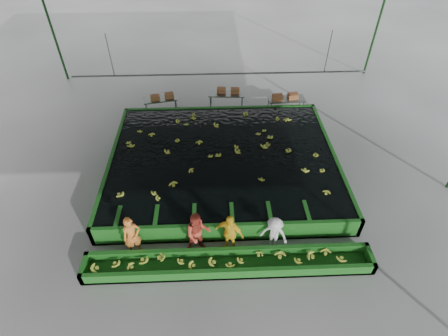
{
  "coord_description": "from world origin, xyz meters",
  "views": [
    {
      "loc": [
        -0.44,
        -10.37,
        10.74
      ],
      "look_at": [
        0.0,
        0.5,
        1.0
      ],
      "focal_mm": 28.0,
      "sensor_mm": 36.0,
      "label": 1
    }
  ],
  "objects_px": {
    "worker_a": "(132,236)",
    "packing_table_left": "(161,105)",
    "worker_c": "(229,233)",
    "flotation_tank": "(223,162)",
    "sorting_trough": "(229,263)",
    "packing_table_mid": "(226,100)",
    "box_stack_right": "(285,99)",
    "worker_b": "(198,233)",
    "box_stack_left": "(162,99)",
    "worker_d": "(274,234)",
    "box_stack_mid": "(228,93)",
    "packing_table_right": "(285,106)"
  },
  "relations": [
    {
      "from": "worker_a",
      "to": "packing_table_left",
      "type": "distance_m",
      "value": 9.35
    },
    {
      "from": "worker_c",
      "to": "flotation_tank",
      "type": "bearing_deg",
      "value": 115.0
    },
    {
      "from": "sorting_trough",
      "to": "packing_table_mid",
      "type": "bearing_deg",
      "value": 87.87
    },
    {
      "from": "worker_c",
      "to": "box_stack_right",
      "type": "xyz_separation_m",
      "value": [
        3.48,
        8.88,
        0.02
      ]
    },
    {
      "from": "packing_table_mid",
      "to": "flotation_tank",
      "type": "bearing_deg",
      "value": -94.15
    },
    {
      "from": "flotation_tank",
      "to": "worker_b",
      "type": "relative_size",
      "value": 5.39
    },
    {
      "from": "worker_b",
      "to": "packing_table_left",
      "type": "height_order",
      "value": "worker_b"
    },
    {
      "from": "flotation_tank",
      "to": "box_stack_left",
      "type": "distance_m",
      "value": 5.92
    },
    {
      "from": "worker_d",
      "to": "box_stack_right",
      "type": "height_order",
      "value": "worker_d"
    },
    {
      "from": "sorting_trough",
      "to": "worker_c",
      "type": "distance_m",
      "value": 1.02
    },
    {
      "from": "packing_table_mid",
      "to": "box_stack_left",
      "type": "xyz_separation_m",
      "value": [
        -3.52,
        -0.35,
        0.38
      ]
    },
    {
      "from": "worker_d",
      "to": "box_stack_right",
      "type": "distance_m",
      "value": 9.08
    },
    {
      "from": "packing_table_mid",
      "to": "box_stack_right",
      "type": "distance_m",
      "value": 3.27
    },
    {
      "from": "worker_c",
      "to": "worker_d",
      "type": "height_order",
      "value": "worker_c"
    },
    {
      "from": "worker_d",
      "to": "packing_table_mid",
      "type": "bearing_deg",
      "value": 119.72
    },
    {
      "from": "packing_table_mid",
      "to": "box_stack_mid",
      "type": "height_order",
      "value": "box_stack_mid"
    },
    {
      "from": "box_stack_mid",
      "to": "box_stack_right",
      "type": "relative_size",
      "value": 0.89
    },
    {
      "from": "worker_b",
      "to": "box_stack_right",
      "type": "bearing_deg",
      "value": 51.85
    },
    {
      "from": "packing_table_mid",
      "to": "packing_table_right",
      "type": "xyz_separation_m",
      "value": [
        3.24,
        -0.72,
        0.0
      ]
    },
    {
      "from": "worker_b",
      "to": "packing_table_mid",
      "type": "height_order",
      "value": "worker_b"
    },
    {
      "from": "worker_a",
      "to": "worker_c",
      "type": "relative_size",
      "value": 0.99
    },
    {
      "from": "worker_c",
      "to": "worker_d",
      "type": "bearing_deg",
      "value": 24.25
    },
    {
      "from": "packing_table_left",
      "to": "box_stack_left",
      "type": "bearing_deg",
      "value": -13.46
    },
    {
      "from": "flotation_tank",
      "to": "box_stack_left",
      "type": "relative_size",
      "value": 7.95
    },
    {
      "from": "worker_c",
      "to": "sorting_trough",
      "type": "bearing_deg",
      "value": -69.77
    },
    {
      "from": "flotation_tank",
      "to": "box_stack_mid",
      "type": "height_order",
      "value": "box_stack_mid"
    },
    {
      "from": "worker_b",
      "to": "packing_table_mid",
      "type": "bearing_deg",
      "value": 70.7
    },
    {
      "from": "worker_d",
      "to": "box_stack_left",
      "type": "bearing_deg",
      "value": 139.5
    },
    {
      "from": "box_stack_left",
      "to": "box_stack_mid",
      "type": "relative_size",
      "value": 1.02
    },
    {
      "from": "sorting_trough",
      "to": "box_stack_left",
      "type": "height_order",
      "value": "box_stack_left"
    },
    {
      "from": "worker_d",
      "to": "packing_table_right",
      "type": "bearing_deg",
      "value": 99.81
    },
    {
      "from": "packing_table_left",
      "to": "sorting_trough",
      "type": "bearing_deg",
      "value": -72.14
    },
    {
      "from": "sorting_trough",
      "to": "worker_b",
      "type": "bearing_deg",
      "value": 142.53
    },
    {
      "from": "flotation_tank",
      "to": "box_stack_right",
      "type": "height_order",
      "value": "box_stack_right"
    },
    {
      "from": "worker_d",
      "to": "box_stack_mid",
      "type": "bearing_deg",
      "value": 119.09
    },
    {
      "from": "worker_c",
      "to": "worker_d",
      "type": "distance_m",
      "value": 1.59
    },
    {
      "from": "flotation_tank",
      "to": "sorting_trough",
      "type": "bearing_deg",
      "value": -90.0
    },
    {
      "from": "worker_b",
      "to": "box_stack_left",
      "type": "bearing_deg",
      "value": 91.79
    },
    {
      "from": "sorting_trough",
      "to": "worker_a",
      "type": "distance_m",
      "value": 3.48
    },
    {
      "from": "flotation_tank",
      "to": "packing_table_mid",
      "type": "xyz_separation_m",
      "value": [
        0.39,
        5.36,
        -0.0
      ]
    },
    {
      "from": "sorting_trough",
      "to": "packing_table_right",
      "type": "bearing_deg",
      "value": 69.58
    },
    {
      "from": "packing_table_right",
      "to": "worker_d",
      "type": "bearing_deg",
      "value": -102.55
    },
    {
      "from": "sorting_trough",
      "to": "worker_b",
      "type": "height_order",
      "value": "worker_b"
    },
    {
      "from": "flotation_tank",
      "to": "packing_table_right",
      "type": "relative_size",
      "value": 5.04
    },
    {
      "from": "worker_c",
      "to": "box_stack_right",
      "type": "relative_size",
      "value": 1.27
    },
    {
      "from": "worker_a",
      "to": "packing_table_right",
      "type": "distance_m",
      "value": 11.35
    },
    {
      "from": "flotation_tank",
      "to": "worker_a",
      "type": "xyz_separation_m",
      "value": [
        -3.33,
        -4.3,
        0.43
      ]
    },
    {
      "from": "box_stack_mid",
      "to": "worker_b",
      "type": "bearing_deg",
      "value": -98.97
    },
    {
      "from": "worker_a",
      "to": "box_stack_left",
      "type": "relative_size",
      "value": 1.4
    },
    {
      "from": "box_stack_right",
      "to": "sorting_trough",
      "type": "bearing_deg",
      "value": -110.07
    }
  ]
}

